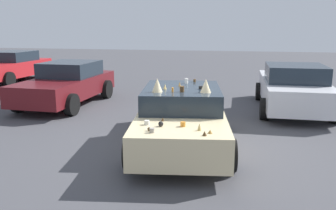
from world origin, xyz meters
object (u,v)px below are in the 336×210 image
Objects in this scene: parked_sedan_behind_left at (11,67)px; parked_sedan_far_right at (67,84)px; art_car_decorated at (182,116)px; parked_sedan_far_left at (293,88)px.

parked_sedan_behind_left is 6.32m from parked_sedan_far_right.
art_car_decorated is 11.90m from parked_sedan_behind_left.
parked_sedan_far_left is at bearing 136.68° from art_car_decorated.
parked_sedan_far_right is at bearing -135.66° from art_car_decorated.
art_car_decorated reaches higher than parked_sedan_far_right.
art_car_decorated is at bearing 55.16° from parked_sedan_behind_left.
parked_sedan_far_right is at bearing 93.97° from parked_sedan_far_left.
parked_sedan_far_right is at bearing 54.30° from parked_sedan_behind_left.
parked_sedan_behind_left is at bearing 73.63° from parked_sedan_far_left.
art_car_decorated is 4.86m from parked_sedan_far_left.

